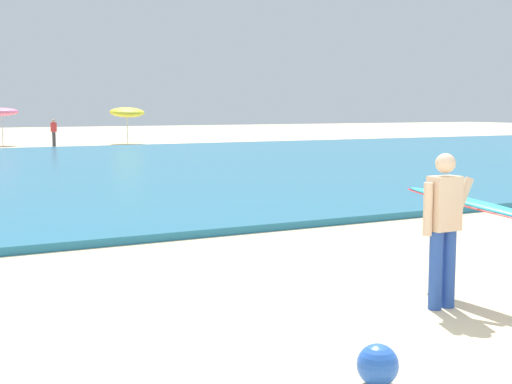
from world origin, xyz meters
TOP-DOWN VIEW (x-y plane):
  - ground_plane at (0.00, 0.00)m, footprint 160.00×160.00m
  - sea at (0.00, 20.50)m, footprint 120.00×28.00m
  - surfer_with_board at (1.49, 1.29)m, footprint 0.96×2.46m
  - beach_umbrella_2 at (2.54, 39.85)m, footprint 1.92×1.94m
  - beach_umbrella_3 at (9.76, 38.42)m, footprint 2.15×2.19m
  - beachgoer_near_row_right at (5.05, 37.59)m, footprint 0.32×0.20m
  - beach_ball at (-0.76, -0.15)m, footprint 0.34×0.34m

SIDE VIEW (x-z plane):
  - ground_plane at x=0.00m, z-range 0.00..0.00m
  - sea at x=0.00m, z-range 0.00..0.14m
  - beach_ball at x=-0.76m, z-range 0.00..0.34m
  - beachgoer_near_row_right at x=5.05m, z-range 0.05..1.63m
  - surfer_with_board at x=1.49m, z-range 0.16..1.89m
  - beach_umbrella_3 at x=9.76m, z-range 0.78..3.11m
  - beach_umbrella_2 at x=2.54m, z-range 0.86..3.12m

